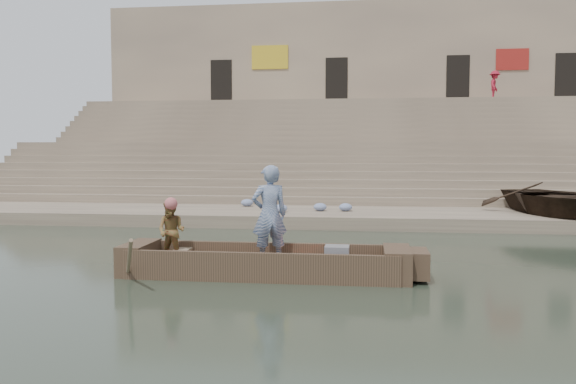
% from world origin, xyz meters
% --- Properties ---
extents(ground, '(120.00, 120.00, 0.00)m').
position_xyz_m(ground, '(0.00, 0.00, 0.00)').
color(ground, '#2B3729').
rests_on(ground, ground).
extents(lower_landing, '(32.00, 4.00, 0.40)m').
position_xyz_m(lower_landing, '(0.00, 8.00, 0.20)').
color(lower_landing, gray).
rests_on(lower_landing, ground).
extents(mid_landing, '(32.00, 3.00, 2.80)m').
position_xyz_m(mid_landing, '(0.00, 15.50, 1.40)').
color(mid_landing, gray).
rests_on(mid_landing, ground).
extents(upper_landing, '(32.00, 3.00, 5.20)m').
position_xyz_m(upper_landing, '(0.00, 22.50, 2.60)').
color(upper_landing, gray).
rests_on(upper_landing, ground).
extents(ghat_steps, '(32.00, 11.00, 5.20)m').
position_xyz_m(ghat_steps, '(0.00, 17.19, 1.80)').
color(ghat_steps, gray).
rests_on(ghat_steps, ground).
extents(building_wall, '(32.00, 5.07, 11.20)m').
position_xyz_m(building_wall, '(0.00, 26.50, 5.60)').
color(building_wall, tan).
rests_on(building_wall, ground).
extents(main_rowboat, '(5.00, 1.30, 0.22)m').
position_xyz_m(main_rowboat, '(-2.07, -0.81, 0.11)').
color(main_rowboat, brown).
rests_on(main_rowboat, ground).
extents(rowboat_trim, '(6.04, 2.63, 1.89)m').
position_xyz_m(rowboat_trim, '(-1.86, -0.81, 0.31)').
color(rowboat_trim, brown).
rests_on(rowboat_trim, ground).
extents(standing_man, '(0.84, 0.71, 1.94)m').
position_xyz_m(standing_man, '(-1.98, -0.70, 1.19)').
color(standing_man, navy).
rests_on(standing_man, main_rowboat).
extents(rowing_man, '(0.66, 0.55, 1.22)m').
position_xyz_m(rowing_man, '(-3.98, -0.68, 0.83)').
color(rowing_man, '#287829').
rests_on(rowing_man, main_rowboat).
extents(television, '(0.46, 0.42, 0.40)m').
position_xyz_m(television, '(-0.66, -0.81, 0.42)').
color(television, slate).
rests_on(television, main_rowboat).
extents(beached_rowboat, '(4.78, 5.82, 1.05)m').
position_xyz_m(beached_rowboat, '(5.91, 7.77, 0.93)').
color(beached_rowboat, '#2D2116').
rests_on(beached_rowboat, lower_landing).
extents(pedestrian, '(0.89, 1.18, 1.62)m').
position_xyz_m(pedestrian, '(6.81, 22.66, 6.01)').
color(pedestrian, '#A61C2F').
rests_on(pedestrian, upper_landing).
extents(cloth_bundles, '(4.07, 2.36, 0.26)m').
position_xyz_m(cloth_bundles, '(-2.47, 8.14, 0.53)').
color(cloth_bundles, '#3F5999').
rests_on(cloth_bundles, lower_landing).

